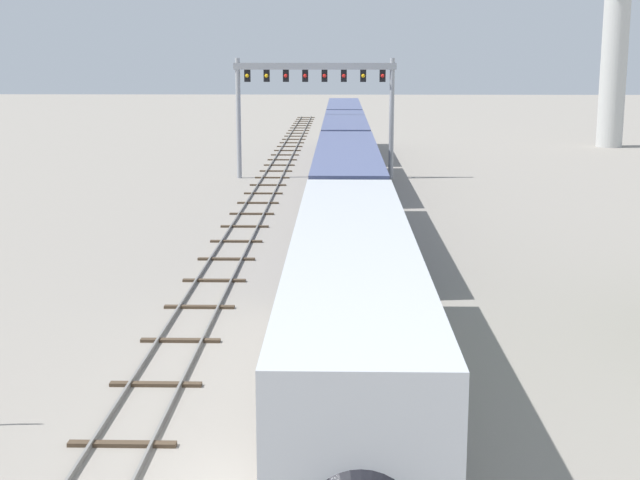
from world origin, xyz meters
The scene contains 4 objects.
track_main centered at (2.00, 60.00, 0.07)m, with size 2.60×200.00×0.16m.
track_near centered at (-3.50, 40.00, 0.07)m, with size 2.60×160.00×0.16m.
passenger_train centered at (2.00, 35.84, 2.60)m, with size 3.04×84.49×4.80m.
signal_gantry centered at (-0.25, 50.13, 6.63)m, with size 12.10×0.49×8.96m.
Camera 1 is at (1.68, -18.02, 9.14)m, focal length 50.74 mm.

